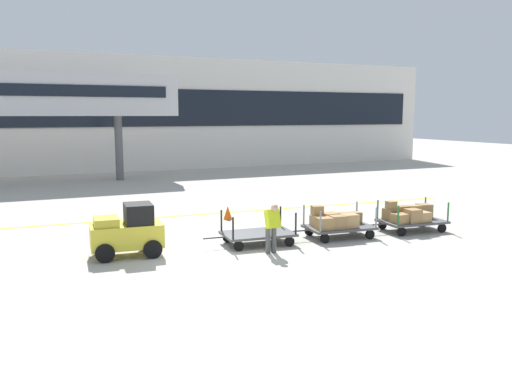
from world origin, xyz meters
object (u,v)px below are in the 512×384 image
baggage_cart_tail (410,216)px  safety_cone_far (228,213)px  baggage_tug (128,231)px  baggage_handler (272,226)px  baggage_cart_lead (258,234)px  baggage_cart_middle (336,222)px

baggage_cart_tail → safety_cone_far: 7.11m
baggage_tug → baggage_handler: bearing=-20.9°
baggage_tug → baggage_cart_lead: baggage_tug is taller
baggage_cart_lead → safety_cone_far: (0.64, 4.32, -0.07)m
baggage_cart_lead → baggage_cart_middle: bearing=-4.3°
baggage_handler → safety_cone_far: bearing=82.6°
baggage_cart_tail → safety_cone_far: bearing=138.0°
baggage_cart_middle → baggage_handler: (-2.97, -1.01, 0.32)m
baggage_cart_middle → safety_cone_far: (-2.25, 4.54, -0.27)m
baggage_tug → baggage_cart_tail: baggage_tug is taller
baggage_cart_middle → baggage_handler: 3.15m
baggage_cart_middle → baggage_cart_tail: baggage_cart_middle is taller
baggage_cart_lead → baggage_handler: bearing=-93.8°
baggage_handler → safety_cone_far: (0.72, 5.54, -0.59)m
baggage_cart_lead → safety_cone_far: baggage_cart_lead is taller
baggage_handler → safety_cone_far: size_ratio=2.84×
baggage_tug → baggage_handler: size_ratio=1.40×
baggage_cart_lead → baggage_cart_tail: (5.91, -0.43, 0.20)m
baggage_tug → baggage_cart_tail: bearing=-4.3°
safety_cone_far → baggage_cart_tail: bearing=-42.0°
baggage_cart_tail → baggage_handler: bearing=-172.5°
baggage_handler → baggage_cart_middle: bearing=18.7°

